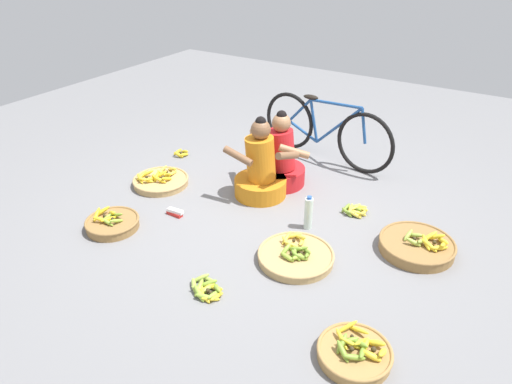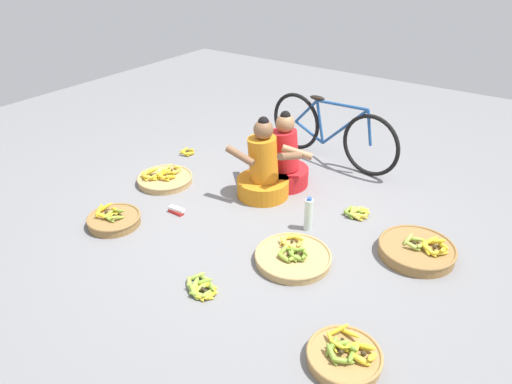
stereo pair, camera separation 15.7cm
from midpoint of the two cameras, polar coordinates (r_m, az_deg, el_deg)
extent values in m
plane|color=slate|center=(4.34, 0.36, -2.92)|extent=(10.00, 10.00, 0.00)
cylinder|color=orange|center=(4.63, -0.43, 0.64)|extent=(0.52, 0.52, 0.18)
cylinder|color=orange|center=(4.49, -0.45, 4.09)|extent=(0.40, 0.39, 0.46)
sphere|color=brown|center=(4.36, -0.46, 7.70)|extent=(0.19, 0.19, 0.19)
sphere|color=black|center=(4.33, -0.46, 8.63)|extent=(0.10, 0.10, 0.10)
cylinder|color=brown|center=(4.34, -3.26, 4.44)|extent=(0.31, 0.09, 0.16)
cylinder|color=brown|center=(4.35, 2.88, 4.51)|extent=(0.12, 0.31, 0.16)
cylinder|color=red|center=(4.85, 2.04, 2.07)|extent=(0.52, 0.52, 0.18)
cylinder|color=red|center=(4.72, 2.10, 5.23)|extent=(0.33, 0.29, 0.43)
sphere|color=#9E704C|center=(4.61, 2.17, 8.50)|extent=(0.19, 0.19, 0.19)
sphere|color=black|center=(4.58, 2.19, 9.39)|extent=(0.10, 0.10, 0.10)
cylinder|color=#9E704C|center=(4.74, -1.19, 6.42)|extent=(0.24, 0.29, 0.16)
cylinder|color=#9E704C|center=(4.49, 3.71, 5.00)|extent=(0.30, 0.22, 0.16)
torus|color=black|center=(5.59, 3.31, 8.75)|extent=(0.68, 0.15, 0.68)
torus|color=black|center=(5.08, 12.43, 5.85)|extent=(0.68, 0.15, 0.68)
cylinder|color=#1E4C8C|center=(5.19, 9.26, 8.04)|extent=(0.55, 0.12, 0.55)
cylinder|color=#1E4C8C|center=(5.37, 6.30, 8.68)|extent=(0.15, 0.06, 0.49)
cylinder|color=#1E4C8C|center=(5.14, 8.90, 10.69)|extent=(0.65, 0.13, 0.08)
cylinder|color=#1E4C8C|center=(5.51, 4.97, 7.48)|extent=(0.42, 0.10, 0.18)
cylinder|color=#1E4C8C|center=(5.45, 4.57, 9.97)|extent=(0.31, 0.08, 0.35)
cylinder|color=#1E4C8C|center=(5.03, 12.26, 7.94)|extent=(0.11, 0.05, 0.38)
ellipsoid|color=black|center=(5.31, 5.93, 11.56)|extent=(0.18, 0.08, 0.05)
cylinder|color=tan|center=(4.96, -12.54, 1.23)|extent=(0.57, 0.57, 0.06)
torus|color=tan|center=(4.95, -12.58, 1.55)|extent=(0.58, 0.58, 0.02)
ellipsoid|color=gold|center=(4.86, -11.87, 1.61)|extent=(0.05, 0.15, 0.09)
ellipsoid|color=gold|center=(4.94, -11.77, 2.07)|extent=(0.15, 0.06, 0.09)
ellipsoid|color=gold|center=(4.97, -12.52, 2.12)|extent=(0.11, 0.14, 0.09)
ellipsoid|color=gold|center=(4.93, -13.05, 1.84)|extent=(0.09, 0.15, 0.08)
ellipsoid|color=gold|center=(4.86, -12.69, 1.46)|extent=(0.15, 0.08, 0.08)
sphere|color=#382D19|center=(4.91, -12.35, 1.75)|extent=(0.03, 0.03, 0.03)
ellipsoid|color=yellow|center=(4.99, -11.11, 2.31)|extent=(0.07, 0.16, 0.06)
ellipsoid|color=yellow|center=(5.06, -11.15, 2.79)|extent=(0.16, 0.07, 0.09)
ellipsoid|color=yellow|center=(5.07, -12.39, 2.67)|extent=(0.04, 0.16, 0.07)
ellipsoid|color=yellow|center=(4.97, -12.21, 2.19)|extent=(0.16, 0.07, 0.09)
sphere|color=#382D19|center=(5.03, -11.81, 2.46)|extent=(0.03, 0.03, 0.03)
ellipsoid|color=yellow|center=(4.91, -13.63, 1.59)|extent=(0.04, 0.16, 0.08)
ellipsoid|color=yellow|center=(4.95, -13.42, 1.93)|extent=(0.14, 0.13, 0.09)
ellipsoid|color=yellow|center=(5.01, -14.18, 2.21)|extent=(0.14, 0.13, 0.09)
ellipsoid|color=yellow|center=(5.00, -14.80, 1.97)|extent=(0.04, 0.16, 0.08)
ellipsoid|color=yellow|center=(4.94, -14.99, 1.60)|extent=(0.16, 0.10, 0.08)
ellipsoid|color=yellow|center=(4.89, -14.30, 1.43)|extent=(0.15, 0.13, 0.09)
sphere|color=#382D19|center=(4.95, -14.21, 1.75)|extent=(0.03, 0.03, 0.03)
cylinder|color=olive|center=(4.36, -18.25, -3.80)|extent=(0.46, 0.46, 0.08)
torus|color=olive|center=(4.34, -18.33, -3.37)|extent=(0.48, 0.48, 0.02)
ellipsoid|color=#8CAD38|center=(4.26, -17.86, -3.41)|extent=(0.06, 0.14, 0.08)
ellipsoid|color=#8CAD38|center=(4.35, -17.70, -2.71)|extent=(0.14, 0.04, 0.08)
ellipsoid|color=#8CAD38|center=(4.37, -18.66, -2.84)|extent=(0.06, 0.15, 0.06)
ellipsoid|color=#8CAD38|center=(4.28, -18.88, -3.54)|extent=(0.14, 0.03, 0.06)
sphere|color=#382D19|center=(4.32, -18.28, -3.16)|extent=(0.03, 0.03, 0.03)
ellipsoid|color=gold|center=(4.33, -18.72, -3.18)|extent=(0.06, 0.16, 0.06)
ellipsoid|color=gold|center=(4.39, -18.35, -2.45)|extent=(0.16, 0.09, 0.09)
ellipsoid|color=gold|center=(4.43, -19.40, -2.28)|extent=(0.10, 0.15, 0.10)
ellipsoid|color=gold|center=(4.40, -20.02, -2.63)|extent=(0.10, 0.16, 0.09)
ellipsoid|color=gold|center=(4.32, -19.49, -3.25)|extent=(0.15, 0.11, 0.08)
sphere|color=#382D19|center=(4.38, -19.19, -2.81)|extent=(0.03, 0.03, 0.03)
cylinder|color=olive|center=(4.06, 18.12, -6.41)|extent=(0.61, 0.61, 0.09)
torus|color=olive|center=(4.03, 18.22, -5.90)|extent=(0.62, 0.62, 0.02)
ellipsoid|color=yellow|center=(4.01, 21.08, -6.10)|extent=(0.05, 0.16, 0.10)
ellipsoid|color=yellow|center=(4.05, 21.03, -5.69)|extent=(0.13, 0.15, 0.09)
ellipsoid|color=yellow|center=(4.08, 20.21, -5.21)|extent=(0.16, 0.06, 0.10)
ellipsoid|color=yellow|center=(4.06, 19.52, -5.23)|extent=(0.13, 0.15, 0.10)
ellipsoid|color=yellow|center=(3.99, 19.18, -5.90)|extent=(0.13, 0.15, 0.09)
ellipsoid|color=yellow|center=(3.97, 19.50, -6.23)|extent=(0.17, 0.09, 0.08)
ellipsoid|color=yellow|center=(3.98, 20.69, -6.46)|extent=(0.13, 0.15, 0.07)
sphere|color=#382D19|center=(4.02, 20.09, -5.88)|extent=(0.03, 0.03, 0.03)
ellipsoid|color=#9EB747|center=(4.00, 18.64, -5.78)|extent=(0.06, 0.14, 0.08)
ellipsoid|color=#9EB747|center=(4.07, 18.03, -5.10)|extent=(0.14, 0.05, 0.06)
ellipsoid|color=#9EB747|center=(4.03, 17.20, -5.12)|extent=(0.06, 0.14, 0.09)
ellipsoid|color=#9EB747|center=(3.97, 17.78, -5.93)|extent=(0.14, 0.05, 0.08)
sphere|color=#382D19|center=(4.02, 17.90, -5.51)|extent=(0.03, 0.03, 0.03)
cylinder|color=#A87F47|center=(3.09, 10.51, -19.10)|extent=(0.46, 0.46, 0.07)
torus|color=#A87F47|center=(3.07, 10.57, -18.67)|extent=(0.47, 0.47, 0.02)
ellipsoid|color=yellow|center=(3.04, 13.82, -18.70)|extent=(0.04, 0.13, 0.09)
ellipsoid|color=yellow|center=(3.09, 13.10, -17.71)|extent=(0.13, 0.05, 0.07)
ellipsoid|color=yellow|center=(3.06, 11.80, -18.10)|extent=(0.04, 0.13, 0.07)
ellipsoid|color=yellow|center=(3.02, 12.57, -19.15)|extent=(0.13, 0.06, 0.07)
sphere|color=#382D19|center=(3.05, 12.81, -18.42)|extent=(0.04, 0.04, 0.04)
ellipsoid|color=yellow|center=(3.08, 11.38, -17.67)|extent=(0.07, 0.16, 0.09)
ellipsoid|color=yellow|center=(3.15, 11.01, -16.36)|extent=(0.16, 0.06, 0.07)
ellipsoid|color=yellow|center=(3.14, 9.67, -16.12)|extent=(0.12, 0.14, 0.09)
ellipsoid|color=yellow|center=(3.08, 9.02, -17.48)|extent=(0.14, 0.13, 0.06)
ellipsoid|color=yellow|center=(3.05, 10.16, -17.96)|extent=(0.16, 0.08, 0.09)
sphere|color=#382D19|center=(3.11, 10.26, -17.13)|extent=(0.03, 0.03, 0.03)
ellipsoid|color=olive|center=(3.03, 11.47, -18.78)|extent=(0.06, 0.15, 0.08)
ellipsoid|color=olive|center=(3.07, 11.04, -17.83)|extent=(0.15, 0.08, 0.08)
ellipsoid|color=olive|center=(3.07, 9.76, -17.68)|extent=(0.13, 0.13, 0.06)
ellipsoid|color=olive|center=(3.04, 9.03, -17.99)|extent=(0.04, 0.15, 0.09)
ellipsoid|color=olive|center=(3.00, 9.08, -18.84)|extent=(0.14, 0.11, 0.09)
ellipsoid|color=olive|center=(2.99, 10.51, -19.43)|extent=(0.14, 0.12, 0.07)
sphere|color=#382D19|center=(3.03, 10.20, -18.53)|extent=(0.03, 0.03, 0.03)
cylinder|color=tan|center=(3.78, 3.72, -8.02)|extent=(0.61, 0.61, 0.06)
torus|color=tan|center=(3.76, 3.73, -7.64)|extent=(0.62, 0.62, 0.02)
ellipsoid|color=olive|center=(3.71, 5.16, -7.72)|extent=(0.06, 0.13, 0.07)
ellipsoid|color=olive|center=(3.74, 5.14, -7.34)|extent=(0.12, 0.11, 0.08)
ellipsoid|color=olive|center=(3.76, 4.38, -7.03)|extent=(0.13, 0.09, 0.08)
ellipsoid|color=olive|center=(3.73, 3.57, -7.38)|extent=(0.06, 0.13, 0.07)
ellipsoid|color=olive|center=(3.69, 3.70, -7.81)|extent=(0.13, 0.08, 0.07)
ellipsoid|color=olive|center=(3.68, 4.36, -8.00)|extent=(0.12, 0.09, 0.08)
sphere|color=#382D19|center=(3.72, 4.36, -7.56)|extent=(0.03, 0.03, 0.03)
ellipsoid|color=yellow|center=(3.84, 4.51, -6.18)|extent=(0.07, 0.16, 0.07)
ellipsoid|color=yellow|center=(3.89, 4.33, -5.58)|extent=(0.15, 0.09, 0.09)
ellipsoid|color=yellow|center=(3.91, 3.43, -5.42)|extent=(0.15, 0.11, 0.07)
ellipsoid|color=yellow|center=(3.88, 2.62, -5.69)|extent=(0.04, 0.16, 0.07)
ellipsoid|color=yellow|center=(3.83, 2.64, -6.28)|extent=(0.15, 0.10, 0.07)
ellipsoid|color=yellow|center=(3.80, 3.33, -6.55)|extent=(0.16, 0.08, 0.08)
sphere|color=#382D19|center=(3.86, 3.52, -6.01)|extent=(0.03, 0.03, 0.03)
ellipsoid|color=#8CAD38|center=(3.69, 3.91, -7.96)|extent=(0.07, 0.14, 0.06)
ellipsoid|color=#8CAD38|center=(3.75, 3.66, -7.02)|extent=(0.14, 0.04, 0.09)
ellipsoid|color=#8CAD38|center=(3.74, 2.50, -7.12)|extent=(0.06, 0.14, 0.09)
ellipsoid|color=#8CAD38|center=(3.68, 2.64, -8.02)|extent=(0.14, 0.06, 0.06)
sphere|color=#382D19|center=(3.72, 3.21, -7.55)|extent=(0.03, 0.03, 0.03)
ellipsoid|color=yellow|center=(3.45, -6.17, -12.68)|extent=(0.04, 0.14, 0.06)
ellipsoid|color=yellow|center=(3.49, -5.98, -12.02)|extent=(0.14, 0.10, 0.05)
ellipsoid|color=yellow|center=(3.51, -6.33, -11.69)|extent=(0.14, 0.03, 0.06)
ellipsoid|color=yellow|center=(3.52, -7.37, -11.66)|extent=(0.09, 0.14, 0.06)
ellipsoid|color=yellow|center=(3.48, -7.99, -12.29)|extent=(0.11, 0.13, 0.06)
ellipsoid|color=yellow|center=(3.45, -7.77, -12.71)|extent=(0.14, 0.06, 0.06)
ellipsoid|color=yellow|center=(3.43, -6.96, -12.97)|extent=(0.13, 0.11, 0.05)
sphere|color=#382D19|center=(3.48, -6.96, -12.25)|extent=(0.03, 0.03, 0.03)
ellipsoid|color=#9EB747|center=(3.53, -7.08, -11.58)|extent=(0.04, 0.14, 0.06)
ellipsoid|color=#9EB747|center=(3.58, -7.10, -10.72)|extent=(0.15, 0.07, 0.06)
ellipsoid|color=#9EB747|center=(3.60, -8.09, -10.49)|extent=(0.12, 0.13, 0.08)
ellipsoid|color=#9EB747|center=(3.55, -8.94, -11.31)|extent=(0.13, 0.13, 0.06)
ellipsoid|color=#9EB747|center=(3.51, -8.18, -11.81)|extent=(0.15, 0.09, 0.07)
sphere|color=#382D19|center=(3.55, -7.91, -11.16)|extent=(0.03, 0.03, 0.03)
ellipsoid|color=#8CAD38|center=(3.45, -6.44, -12.44)|extent=(0.05, 0.16, 0.07)
ellipsoid|color=#8CAD38|center=(3.50, -6.20, -11.66)|extent=(0.15, 0.12, 0.09)
ellipsoid|color=#8CAD38|center=(3.54, -7.26, -11.16)|extent=(0.15, 0.12, 0.09)
ellipsoid|color=#8CAD38|center=(3.51, -8.34, -11.63)|extent=(0.08, 0.16, 0.09)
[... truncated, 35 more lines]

